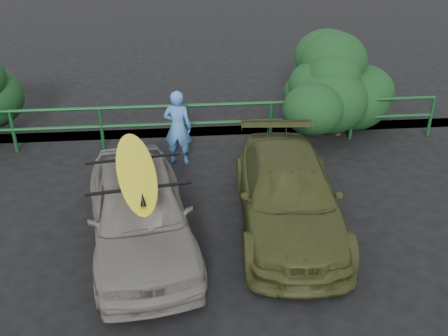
# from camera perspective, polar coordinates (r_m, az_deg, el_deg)

# --- Properties ---
(ground) EXTENTS (80.00, 80.00, 0.00)m
(ground) POSITION_cam_1_polar(r_m,az_deg,el_deg) (7.83, -10.49, -12.92)
(ground) COLOR black
(guardrail) EXTENTS (14.00, 0.08, 1.04)m
(guardrail) POSITION_cam_1_polar(r_m,az_deg,el_deg) (11.88, -9.04, 4.73)
(guardrail) COLOR #144620
(guardrail) RESTS_ON ground
(shrub_right) EXTENTS (3.20, 2.40, 2.14)m
(shrub_right) POSITION_cam_1_polar(r_m,az_deg,el_deg) (12.83, 14.00, 8.57)
(shrub_right) COLOR #163E1A
(shrub_right) RESTS_ON ground
(sedan) EXTENTS (2.18, 4.17, 1.35)m
(sedan) POSITION_cam_1_polar(r_m,az_deg,el_deg) (8.22, -9.64, -4.87)
(sedan) COLOR slate
(sedan) RESTS_ON ground
(olive_vehicle) EXTENTS (2.03, 4.33, 1.22)m
(olive_vehicle) POSITION_cam_1_polar(r_m,az_deg,el_deg) (8.76, 7.32, -3.01)
(olive_vehicle) COLOR #3B401C
(olive_vehicle) RESTS_ON ground
(man) EXTENTS (0.68, 0.52, 1.67)m
(man) POSITION_cam_1_polar(r_m,az_deg,el_deg) (10.87, -5.30, 4.61)
(man) COLOR #437DCB
(man) RESTS_ON ground
(roof_rack) EXTENTS (1.70, 1.31, 0.05)m
(roof_rack) POSITION_cam_1_polar(r_m,az_deg,el_deg) (7.87, -10.03, -0.52)
(roof_rack) COLOR black
(roof_rack) RESTS_ON sedan
(surfboard) EXTENTS (1.02, 2.91, 0.08)m
(surfboard) POSITION_cam_1_polar(r_m,az_deg,el_deg) (7.84, -10.07, -0.08)
(surfboard) COLOR yellow
(surfboard) RESTS_ON roof_rack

